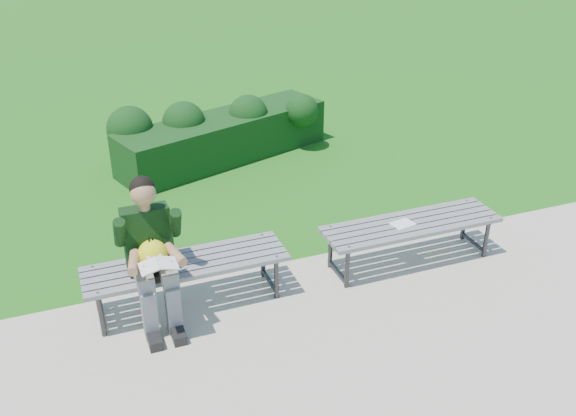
{
  "coord_description": "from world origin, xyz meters",
  "views": [
    {
      "loc": [
        -1.94,
        -5.15,
        3.51
      ],
      "look_at": [
        -0.05,
        -0.2,
        0.74
      ],
      "focal_mm": 40.0,
      "sensor_mm": 36.0,
      "label": 1
    }
  ],
  "objects_px": {
    "seated_boy": "(151,250)",
    "bench_left": "(186,267)",
    "bench_right": "(411,227)",
    "paper_sheet": "(403,224)",
    "hedge": "(217,132)"
  },
  "relations": [
    {
      "from": "seated_boy",
      "to": "bench_left",
      "type": "bearing_deg",
      "value": 17.71
    },
    {
      "from": "bench_right",
      "to": "seated_boy",
      "type": "bearing_deg",
      "value": -179.66
    },
    {
      "from": "bench_right",
      "to": "paper_sheet",
      "type": "height_order",
      "value": "bench_right"
    },
    {
      "from": "hedge",
      "to": "seated_boy",
      "type": "relative_size",
      "value": 2.4
    },
    {
      "from": "hedge",
      "to": "bench_left",
      "type": "bearing_deg",
      "value": -109.73
    },
    {
      "from": "bench_left",
      "to": "paper_sheet",
      "type": "xyz_separation_m",
      "value": [
        2.14,
        -0.08,
        0.06
      ]
    },
    {
      "from": "bench_left",
      "to": "bench_right",
      "type": "height_order",
      "value": "same"
    },
    {
      "from": "bench_left",
      "to": "bench_right",
      "type": "distance_m",
      "value": 2.24
    },
    {
      "from": "bench_left",
      "to": "bench_right",
      "type": "bearing_deg",
      "value": -2.06
    },
    {
      "from": "paper_sheet",
      "to": "seated_boy",
      "type": "bearing_deg",
      "value": -179.64
    },
    {
      "from": "hedge",
      "to": "seated_boy",
      "type": "bearing_deg",
      "value": -113.71
    },
    {
      "from": "hedge",
      "to": "bench_right",
      "type": "relative_size",
      "value": 1.76
    },
    {
      "from": "hedge",
      "to": "bench_right",
      "type": "distance_m",
      "value": 3.46
    },
    {
      "from": "hedge",
      "to": "paper_sheet",
      "type": "height_order",
      "value": "hedge"
    },
    {
      "from": "hedge",
      "to": "paper_sheet",
      "type": "xyz_separation_m",
      "value": [
        0.99,
        -3.28,
        0.09
      ]
    }
  ]
}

